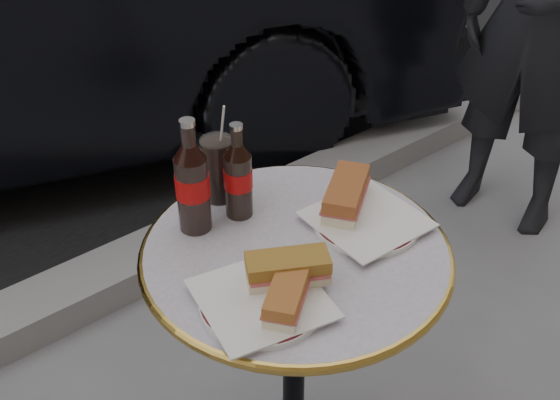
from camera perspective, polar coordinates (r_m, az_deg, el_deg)
curb at (r=2.42m, az=-12.85°, el=-5.85°), size 40.00×0.20×0.12m
bistro_table at (r=1.64m, az=1.13°, el=-13.83°), size 0.62×0.62×0.73m
plate_left at (r=1.26m, az=-1.49°, el=-8.27°), size 0.29×0.29×0.01m
plate_right at (r=1.45m, az=7.02°, el=-1.81°), size 0.26×0.26×0.01m
sandwich_left_a at (r=1.23m, az=0.58°, el=-7.85°), size 0.15×0.13×0.05m
sandwich_left_b at (r=1.28m, az=0.64°, el=-5.70°), size 0.17×0.14×0.05m
sandwich_right at (r=1.47m, az=5.38°, el=0.35°), size 0.18×0.16×0.06m
cola_bottle_left at (r=1.38m, az=-7.19°, el=1.95°), size 0.07×0.07×0.25m
cola_bottle_right at (r=1.42m, az=-3.44°, el=2.40°), size 0.06×0.06×0.21m
cola_glass at (r=1.49m, az=-5.07°, el=2.54°), size 0.09×0.09×0.15m
pedestrian at (r=2.52m, az=20.80°, el=13.75°), size 0.49×0.64×1.55m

